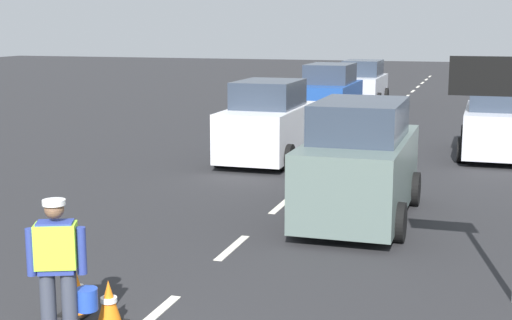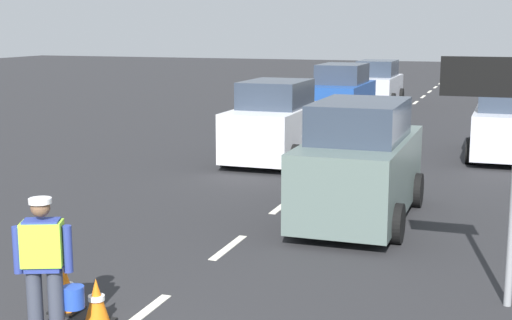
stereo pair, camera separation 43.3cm
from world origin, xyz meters
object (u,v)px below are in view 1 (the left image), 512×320
at_px(car_parked_far, 500,123).
at_px(car_oncoming_third, 362,84).
at_px(lane_direction_sign, 507,120).
at_px(road_worker, 59,263).
at_px(car_oncoming_second, 329,96).
at_px(car_outgoing_ahead, 360,164).
at_px(traffic_cone_near, 76,292).
at_px(traffic_cone_far, 109,303).
at_px(car_oncoming_lead, 268,124).

distance_m(car_parked_far, car_oncoming_third, 13.52).
bearing_deg(lane_direction_sign, road_worker, -149.64).
xyz_separation_m(car_parked_far, car_oncoming_third, (-5.77, 12.23, -0.02)).
bearing_deg(car_oncoming_second, car_outgoing_ahead, -75.90).
height_order(traffic_cone_near, traffic_cone_far, traffic_cone_near).
distance_m(traffic_cone_near, car_outgoing_ahead, 6.30).
distance_m(car_oncoming_second, car_oncoming_lead, 7.93).
bearing_deg(car_oncoming_second, car_parked_far, -42.97).
bearing_deg(traffic_cone_far, car_outgoing_ahead, 70.89).
relative_size(traffic_cone_far, car_outgoing_ahead, 0.13).
bearing_deg(road_worker, car_oncoming_second, 92.80).
bearing_deg(car_outgoing_ahead, traffic_cone_near, -114.74).
distance_m(lane_direction_sign, traffic_cone_near, 5.86).
bearing_deg(car_parked_far, car_oncoming_second, 137.03).
height_order(traffic_cone_near, car_oncoming_second, car_oncoming_second).
bearing_deg(traffic_cone_near, road_worker, -70.78).
bearing_deg(road_worker, traffic_cone_far, 59.64).
height_order(car_parked_far, car_oncoming_third, car_parked_far).
bearing_deg(car_oncoming_third, car_outgoing_ahead, -80.87).
xyz_separation_m(lane_direction_sign, car_parked_far, (0.12, 11.33, -1.46)).
relative_size(lane_direction_sign, traffic_cone_near, 5.42).
bearing_deg(car_oncoming_third, road_worker, -88.15).
relative_size(car_outgoing_ahead, car_oncoming_third, 1.06).
bearing_deg(car_oncoming_second, traffic_cone_near, -87.88).
bearing_deg(traffic_cone_near, traffic_cone_far, -20.17).
bearing_deg(traffic_cone_far, lane_direction_sign, 26.89).
xyz_separation_m(road_worker, car_parked_far, (4.92, 14.14, 0.01)).
xyz_separation_m(road_worker, traffic_cone_near, (-0.26, 0.75, -0.64)).
bearing_deg(lane_direction_sign, car_oncoming_second, 108.91).
height_order(car_outgoing_ahead, car_oncoming_third, car_outgoing_ahead).
height_order(traffic_cone_far, car_oncoming_second, car_oncoming_second).
relative_size(traffic_cone_near, traffic_cone_far, 1.03).
bearing_deg(car_outgoing_ahead, car_oncoming_second, 104.10).
distance_m(lane_direction_sign, car_oncoming_third, 24.28).
bearing_deg(car_parked_far, car_outgoing_ahead, -108.39).
height_order(traffic_cone_far, car_oncoming_lead, car_oncoming_lead).
relative_size(lane_direction_sign, car_parked_far, 0.79).
bearing_deg(car_oncoming_lead, car_oncoming_second, 89.86).
distance_m(road_worker, car_oncoming_third, 26.39).
relative_size(traffic_cone_near, car_oncoming_second, 0.14).
xyz_separation_m(car_outgoing_ahead, car_oncoming_second, (-3.32, 13.20, -0.03)).
xyz_separation_m(car_parked_far, car_outgoing_ahead, (-2.57, -7.72, 0.09)).
bearing_deg(car_oncoming_second, road_worker, -87.20).
bearing_deg(road_worker, traffic_cone_near, 109.22).
bearing_deg(traffic_cone_near, car_oncoming_second, 92.12).
distance_m(car_parked_far, car_outgoing_ahead, 8.13).
bearing_deg(traffic_cone_far, road_worker, -120.36).
relative_size(road_worker, car_oncoming_third, 0.41).
bearing_deg(traffic_cone_far, car_parked_far, 71.30).
height_order(road_worker, car_oncoming_second, car_oncoming_second).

